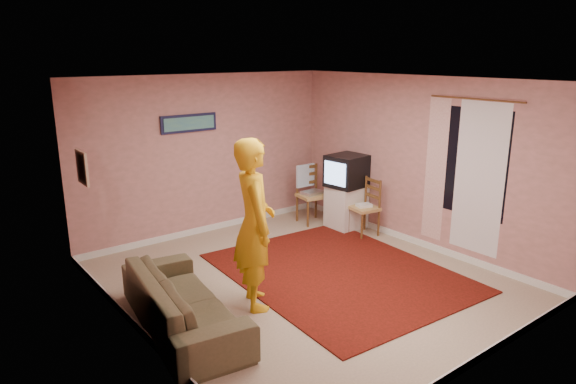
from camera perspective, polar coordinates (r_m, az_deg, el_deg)
ground at (r=6.90m, az=1.73°, el=-9.77°), size 5.00×5.00×0.00m
wall_back at (r=8.49m, az=-9.06°, el=4.06°), size 4.50×0.02×2.60m
wall_front at (r=4.90m, az=20.94°, el=-5.09°), size 4.50×0.02×2.60m
wall_left at (r=5.36m, az=-17.03°, el=-2.99°), size 0.02×5.00×2.60m
wall_right at (r=8.05m, az=14.25°, el=3.18°), size 0.02×5.00×2.60m
ceiling at (r=6.26m, az=1.92°, el=12.33°), size 4.50×5.00×0.02m
baseboard_back at (r=8.80m, az=-8.69°, el=-3.95°), size 4.50×0.02×0.10m
baseboard_front at (r=5.44m, az=19.55°, el=-17.51°), size 4.50×0.02×0.10m
baseboard_left at (r=5.87m, az=-15.96°, el=-14.66°), size 0.02×5.00×0.10m
baseboard_right at (r=8.39m, az=13.65°, el=-5.20°), size 0.02×5.00×0.10m
window at (r=7.51m, az=19.69°, el=3.09°), size 0.01×1.10×1.50m
curtain_sheer at (r=7.47m, az=20.46°, el=1.37°), size 0.01×0.75×2.10m
curtain_floral at (r=7.83m, az=16.08°, el=2.35°), size 0.01×0.35×2.10m
curtain_rod at (r=7.36m, az=20.11°, el=9.68°), size 0.02×1.40×0.02m
picture_back at (r=8.23m, az=-10.94°, el=7.52°), size 0.95×0.04×0.28m
picture_left at (r=6.79m, az=-21.87°, el=2.52°), size 0.04×0.38×0.42m
area_rug at (r=7.14m, az=5.62°, el=-8.87°), size 2.82×3.43×0.02m
tv_cabinet at (r=8.84m, az=6.48°, el=-1.64°), size 0.57×0.52×0.73m
crt_tv at (r=8.68m, az=6.58°, el=2.36°), size 0.68×0.62×0.54m
chair_a at (r=8.97m, az=2.71°, el=0.38°), size 0.52×0.50×0.55m
dvd_player at (r=8.99m, az=2.70°, el=-0.06°), size 0.36×0.26×0.06m
blue_throw at (r=9.07m, az=1.94°, el=1.83°), size 0.38×0.05×0.40m
chair_b at (r=8.46m, az=8.47°, el=-1.02°), size 0.46×0.48×0.51m
game_console at (r=8.48m, az=8.45°, el=-1.47°), size 0.28×0.23×0.05m
sofa at (r=5.80m, az=-11.61°, el=-11.82°), size 1.12×2.21×0.62m
person at (r=5.93m, az=-3.76°, el=-3.59°), size 0.72×0.86×2.01m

